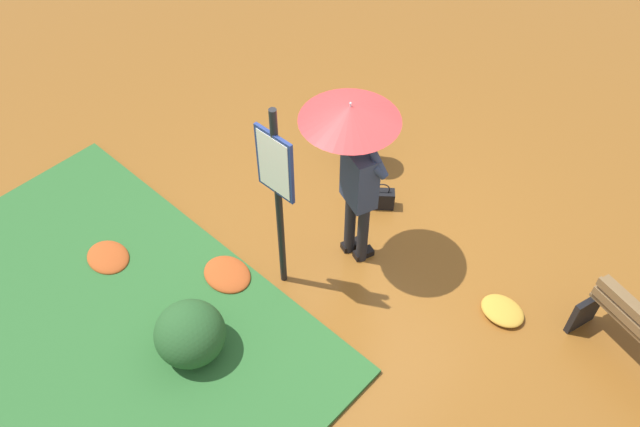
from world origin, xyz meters
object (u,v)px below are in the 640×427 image
Objects in this scene: person_with_umbrella at (354,146)px; trash_bin at (358,138)px; info_sign_post at (277,184)px; handbag at (381,199)px.

person_with_umbrella is 1.82m from trash_bin.
person_with_umbrella is at bearing -107.97° from info_sign_post.
info_sign_post is 2.76× the size of trash_bin.
info_sign_post is at bearing 86.77° from handbag.
person_with_umbrella reaches higher than handbag.
handbag is (-0.09, -1.55, -1.32)m from info_sign_post.
handbag is at bearing 152.04° from trash_bin.
person_with_umbrella is at bearing 127.09° from trash_bin.
handbag is at bearing -93.23° from info_sign_post.
info_sign_post reaches higher than person_with_umbrella.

